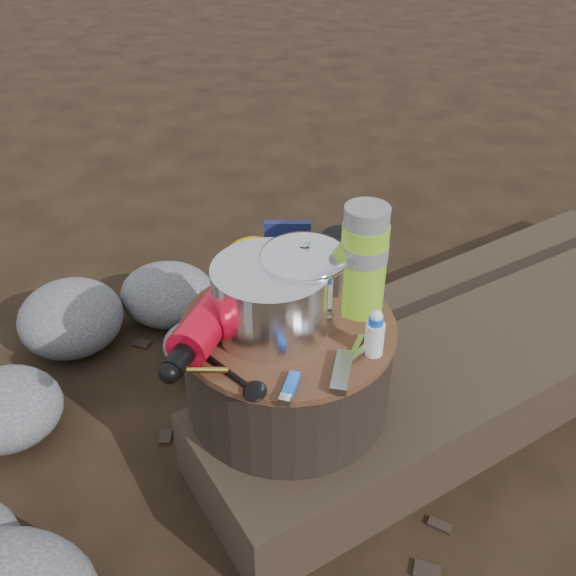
# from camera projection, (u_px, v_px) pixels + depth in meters

# --- Properties ---
(ground) EXTENTS (60.00, 60.00, 0.00)m
(ground) POSITION_uv_depth(u_px,v_px,m) (288.00, 456.00, 1.47)
(ground) COLOR black
(ground) RESTS_ON ground
(stump) EXTENTS (0.43, 0.43, 0.39)m
(stump) POSITION_uv_depth(u_px,v_px,m) (288.00, 396.00, 1.36)
(stump) COLOR black
(stump) RESTS_ON ground
(rock_ring) EXTENTS (0.50, 1.09, 0.22)m
(rock_ring) POSITION_uv_depth(u_px,v_px,m) (90.00, 396.00, 1.48)
(rock_ring) COLOR slate
(rock_ring) RESTS_ON ground
(log_main) EXTENTS (1.91, 1.66, 0.18)m
(log_main) POSITION_uv_depth(u_px,v_px,m) (569.00, 328.00, 1.72)
(log_main) COLOR #352A1E
(log_main) RESTS_ON ground
(log_small) EXTENTS (1.08, 0.98, 0.10)m
(log_small) POSITION_uv_depth(u_px,v_px,m) (474.00, 289.00, 1.94)
(log_small) COLOR #352A1E
(log_small) RESTS_ON ground
(foil_windscreen) EXTENTS (0.23, 0.23, 0.14)m
(foil_windscreen) POSITION_uv_depth(u_px,v_px,m) (271.00, 298.00, 1.20)
(foil_windscreen) COLOR silver
(foil_windscreen) RESTS_ON stump
(camping_pot) EXTENTS (0.17, 0.17, 0.17)m
(camping_pot) POSITION_uv_depth(u_px,v_px,m) (304.00, 281.00, 1.22)
(camping_pot) COLOR white
(camping_pot) RESTS_ON stump
(fuel_bottle) EXTENTS (0.15, 0.34, 0.08)m
(fuel_bottle) POSITION_uv_depth(u_px,v_px,m) (215.00, 313.00, 1.21)
(fuel_bottle) COLOR red
(fuel_bottle) RESTS_ON stump
(thermos) EXTENTS (0.09, 0.09, 0.23)m
(thermos) POSITION_uv_depth(u_px,v_px,m) (363.00, 261.00, 1.22)
(thermos) COLOR #86D026
(thermos) RESTS_ON stump
(travel_mug) EXTENTS (0.09, 0.09, 0.13)m
(travel_mug) POSITION_uv_depth(u_px,v_px,m) (343.00, 264.00, 1.30)
(travel_mug) COLOR black
(travel_mug) RESTS_ON stump
(stuff_sack) EXTENTS (0.14, 0.11, 0.09)m
(stuff_sack) POSITION_uv_depth(u_px,v_px,m) (256.00, 259.00, 1.36)
(stuff_sack) COLOR #EAB50A
(stuff_sack) RESTS_ON stump
(food_pouch) EXTENTS (0.10, 0.04, 0.13)m
(food_pouch) POSITION_uv_depth(u_px,v_px,m) (288.00, 249.00, 1.36)
(food_pouch) COLOR navy
(food_pouch) RESTS_ON stump
(lighter) EXTENTS (0.03, 0.08, 0.01)m
(lighter) POSITION_uv_depth(u_px,v_px,m) (291.00, 385.00, 1.09)
(lighter) COLOR blue
(lighter) RESTS_ON stump
(multitool) EXTENTS (0.04, 0.11, 0.01)m
(multitool) POSITION_uv_depth(u_px,v_px,m) (342.00, 372.00, 1.12)
(multitool) COLOR #ABABB0
(multitool) RESTS_ON stump
(pot_grabber) EXTENTS (0.09, 0.15, 0.01)m
(pot_grabber) POSITION_uv_depth(u_px,v_px,m) (351.00, 357.00, 1.15)
(pot_grabber) COLOR #ABABB0
(pot_grabber) RESTS_ON stump
(spork) EXTENTS (0.15, 0.13, 0.01)m
(spork) POSITION_uv_depth(u_px,v_px,m) (226.00, 370.00, 1.12)
(spork) COLOR black
(spork) RESTS_ON stump
(squeeze_bottle) EXTENTS (0.04, 0.04, 0.09)m
(squeeze_bottle) POSITION_uv_depth(u_px,v_px,m) (375.00, 335.00, 1.15)
(squeeze_bottle) COLOR white
(squeeze_bottle) RESTS_ON stump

